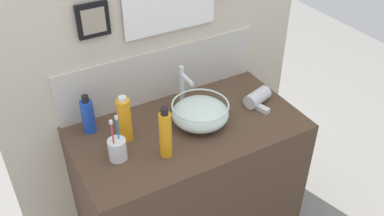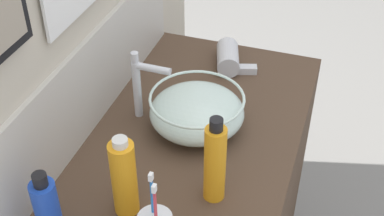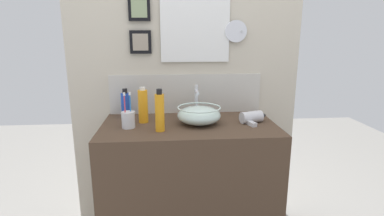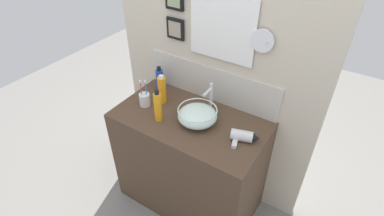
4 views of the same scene
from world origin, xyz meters
TOP-DOWN VIEW (x-y plane):
  - vanity_counter at (0.00, 0.00)m, footprint 1.06×0.58m
  - back_panel at (0.00, 0.32)m, footprint 1.57×0.10m
  - glass_bowl_sink at (0.06, 0.00)m, footprint 0.26×0.26m
  - faucet at (0.06, 0.16)m, footprint 0.02×0.11m
  - hair_drier at (0.40, 0.00)m, footprint 0.19×0.17m
  - toothbrush_cup at (-0.36, -0.04)m, footprint 0.08×0.08m
  - lotion_bottle at (-0.28, 0.06)m, footprint 0.06×0.06m
  - shampoo_bottle at (-0.40, 0.19)m, footprint 0.06×0.06m
  - spray_bottle at (-0.17, -0.12)m, footprint 0.05×0.05m

SIDE VIEW (x-z plane):
  - vanity_counter at x=0.00m, z-range 0.00..0.86m
  - hair_drier at x=0.40m, z-range 0.86..0.93m
  - toothbrush_cup at x=-0.36m, z-range 0.80..1.01m
  - glass_bowl_sink at x=0.06m, z-range 0.86..0.97m
  - shampoo_bottle at x=-0.40m, z-range 0.85..1.04m
  - lotion_bottle at x=-0.28m, z-range 0.85..1.07m
  - spray_bottle at x=-0.17m, z-range 0.85..1.09m
  - faucet at x=0.06m, z-range 0.87..1.09m
  - back_panel at x=0.00m, z-range 0.00..2.47m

